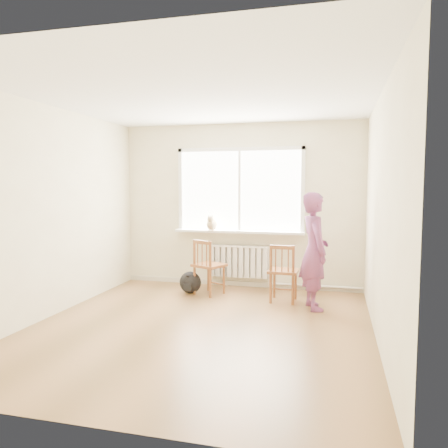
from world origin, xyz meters
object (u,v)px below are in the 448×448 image
Objects in this scene: chair_left at (207,267)px; chair_right at (283,273)px; backpack at (190,282)px; cat at (212,224)px; person at (314,251)px.

chair_right is at bearing -162.24° from chair_left.
chair_left is at bearing -2.30° from backpack.
cat is 1.17× the size of backpack.
chair_left is at bearing 57.22° from person.
chair_right is at bearing -32.80° from cat.
backpack is (-0.21, -0.51, -0.89)m from cat.
chair_left is at bearing -86.81° from cat.
chair_left reaches higher than backpack.
person reaches higher than chair_right.
cat reaches higher than backpack.
chair_right is at bearing -6.26° from backpack.
cat is (-0.07, 0.52, 0.63)m from chair_left.
chair_right reaches higher than backpack.
backpack is (-1.91, 0.38, -0.63)m from person.
backpack is (-1.46, 0.16, -0.25)m from chair_right.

